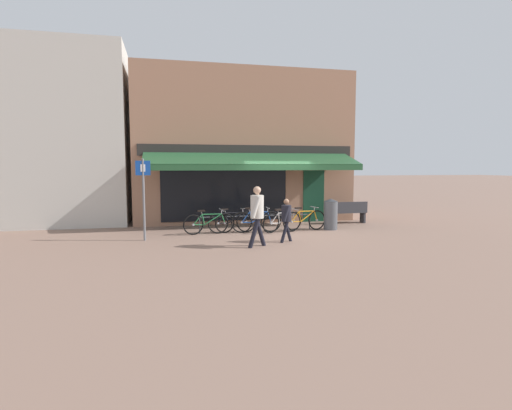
# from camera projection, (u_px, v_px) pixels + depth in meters

# --- Properties ---
(ground_plane) EXTENTS (160.00, 160.00, 0.00)m
(ground_plane) POSITION_uv_depth(u_px,v_px,m) (287.00, 233.00, 13.70)
(ground_plane) COLOR #846656
(shop_front) EXTENTS (8.94, 4.60, 6.17)m
(shop_front) POSITION_uv_depth(u_px,v_px,m) (242.00, 147.00, 17.04)
(shop_front) COLOR #9E7056
(shop_front) RESTS_ON ground_plane
(neighbour_building) EXTENTS (7.10, 4.00, 6.88)m
(neighbour_building) POSITION_uv_depth(u_px,v_px,m) (35.00, 136.00, 15.69)
(neighbour_building) COLOR beige
(neighbour_building) RESTS_ON ground_plane
(bike_rack_rail) EXTENTS (4.04, 0.04, 0.57)m
(bike_rack_rail) POSITION_uv_depth(u_px,v_px,m) (256.00, 218.00, 13.88)
(bike_rack_rail) COLOR #47494F
(bike_rack_rail) RESTS_ON ground_plane
(bicycle_green) EXTENTS (1.76, 0.52, 0.83)m
(bicycle_green) POSITION_uv_depth(u_px,v_px,m) (209.00, 223.00, 13.37)
(bicycle_green) COLOR black
(bicycle_green) RESTS_ON ground_plane
(bicycle_black) EXTENTS (1.70, 0.52, 0.86)m
(bicycle_black) POSITION_uv_depth(u_px,v_px,m) (232.00, 222.00, 13.65)
(bicycle_black) COLOR black
(bicycle_black) RESTS_ON ground_plane
(bicycle_blue) EXTENTS (1.75, 0.52, 0.87)m
(bicycle_blue) POSITION_uv_depth(u_px,v_px,m) (256.00, 221.00, 13.69)
(bicycle_blue) COLOR black
(bicycle_blue) RESTS_ON ground_plane
(bicycle_silver) EXTENTS (1.63, 0.76, 0.85)m
(bicycle_silver) POSITION_uv_depth(u_px,v_px,m) (283.00, 221.00, 13.78)
(bicycle_silver) COLOR black
(bicycle_silver) RESTS_ON ground_plane
(bicycle_orange) EXTENTS (1.71, 0.54, 0.84)m
(bicycle_orange) POSITION_uv_depth(u_px,v_px,m) (304.00, 220.00, 14.06)
(bicycle_orange) COLOR black
(bicycle_orange) RESTS_ON ground_plane
(pedestrian_adult) EXTENTS (0.58, 0.65, 1.73)m
(pedestrian_adult) POSITION_uv_depth(u_px,v_px,m) (257.00, 210.00, 11.18)
(pedestrian_adult) COLOR black
(pedestrian_adult) RESTS_ON ground_plane
(pedestrian_child) EXTENTS (0.44, 0.51, 1.31)m
(pedestrian_child) POSITION_uv_depth(u_px,v_px,m) (286.00, 216.00, 11.92)
(pedestrian_child) COLOR black
(pedestrian_child) RESTS_ON ground_plane
(litter_bin) EXTENTS (0.49, 0.49, 1.12)m
(litter_bin) POSITION_uv_depth(u_px,v_px,m) (331.00, 214.00, 14.32)
(litter_bin) COLOR #515459
(litter_bin) RESTS_ON ground_plane
(parking_sign) EXTENTS (0.44, 0.07, 2.50)m
(parking_sign) POSITION_uv_depth(u_px,v_px,m) (144.00, 191.00, 12.09)
(parking_sign) COLOR slate
(parking_sign) RESTS_ON ground_plane
(park_bench) EXTENTS (1.60, 0.45, 0.87)m
(park_bench) POSITION_uv_depth(u_px,v_px,m) (347.00, 212.00, 15.88)
(park_bench) COLOR #38383D
(park_bench) RESTS_ON ground_plane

